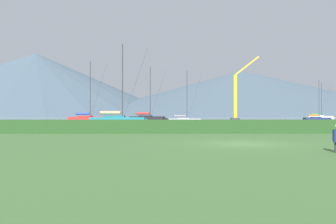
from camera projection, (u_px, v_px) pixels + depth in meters
ground_plane at (243, 144)px, 19.91m from camera, size 1000.00×1000.00×0.00m
harbor_water at (175, 118)px, 156.90m from camera, size 320.00×246.00×0.00m
hedge_line at (216, 126)px, 30.91m from camera, size 80.00×1.20×1.19m
sailboat_slip_0 at (119, 121)px, 51.16m from camera, size 9.02×2.74×11.83m
sailboat_slip_1 at (320, 118)px, 105.33m from camera, size 8.36×2.85×11.06m
sailboat_slip_2 at (185, 121)px, 63.06m from camera, size 6.59×2.17×9.37m
sailboat_slip_3 at (88, 119)px, 72.15m from camera, size 8.50×3.08×12.54m
sailboat_slip_4 at (148, 118)px, 79.39m from camera, size 9.00×3.95×12.24m
sailboat_slip_5 at (317, 119)px, 82.40m from camera, size 6.80×2.06×9.61m
dock_crane at (236, 101)px, 87.12m from camera, size 6.92×2.00×16.01m
distant_hill_west_ridge at (35, 85)px, 376.37m from camera, size 309.10×309.10×66.57m
distant_hill_central_peak at (241, 93)px, 386.28m from camera, size 353.81×353.81×48.89m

